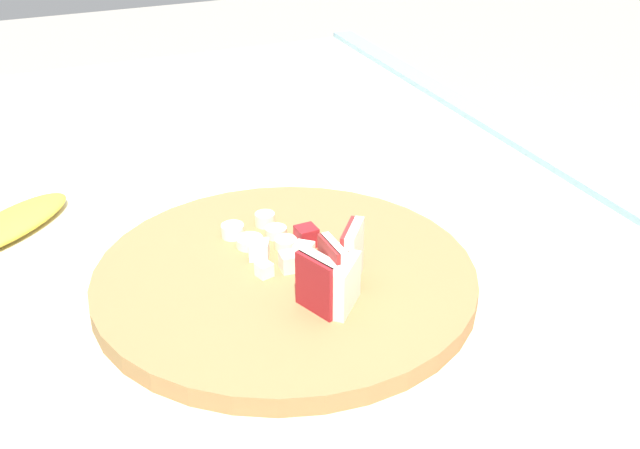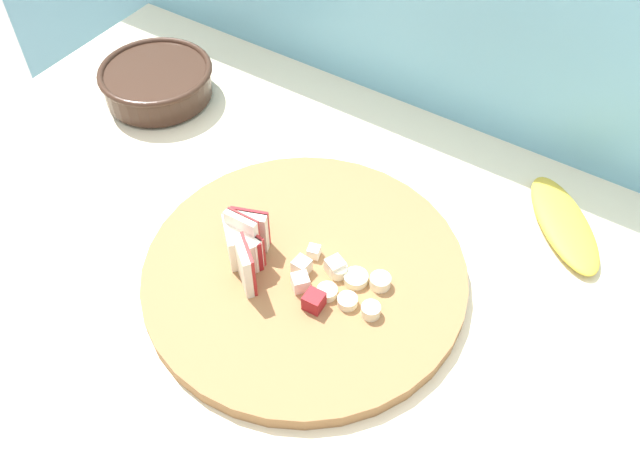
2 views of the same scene
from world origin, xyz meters
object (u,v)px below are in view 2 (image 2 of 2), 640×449
apple_dice_pile (314,278)px  banana_slice_rows (355,288)px  cutting_board (305,273)px  apple_wedge_fan (245,244)px  ceramic_bowl (157,81)px  banana_peel (564,224)px

apple_dice_pile → banana_slice_rows: 0.05m
cutting_board → apple_dice_pile: (0.02, -0.01, 0.02)m
apple_wedge_fan → banana_slice_rows: (0.14, 0.03, -0.02)m
banana_slice_rows → ceramic_bowl: bearing=159.8°
apple_wedge_fan → banana_peel: (0.30, 0.28, -0.04)m
cutting_board → banana_slice_rows: banana_slice_rows is taller
apple_wedge_fan → apple_dice_pile: (0.09, 0.01, -0.02)m
cutting_board → apple_wedge_fan: (-0.07, -0.03, 0.04)m
apple_wedge_fan → banana_peel: bearing=42.3°
apple_wedge_fan → apple_dice_pile: size_ratio=1.02×
cutting_board → ceramic_bowl: 0.42m
apple_dice_pile → ceramic_bowl: (-0.41, 0.18, 0.00)m
apple_dice_pile → banana_peel: 0.34m
banana_slice_rows → banana_peel: banana_slice_rows is taller
ceramic_bowl → banana_peel: ceramic_bowl is taller
ceramic_bowl → apple_dice_pile: bearing=-24.2°
ceramic_bowl → banana_peel: (0.62, 0.08, -0.02)m
banana_slice_rows → banana_peel: 0.30m
banana_slice_rows → cutting_board: bearing=-176.5°
apple_dice_pile → banana_peel: apple_dice_pile is taller
banana_peel → apple_dice_pile: bearing=-129.3°
cutting_board → ceramic_bowl: ceramic_bowl is taller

